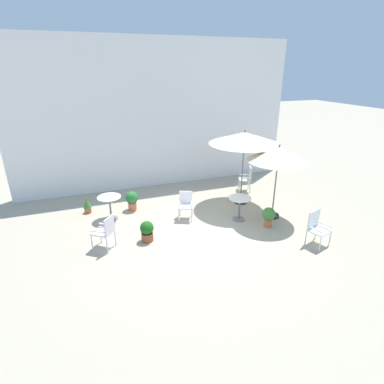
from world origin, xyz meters
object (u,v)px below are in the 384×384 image
at_px(patio_umbrella_0, 244,138).
at_px(patio_chair_0, 247,177).
at_px(patio_chair_2, 105,230).
at_px(patio_chair_3, 317,226).
at_px(potted_plant_0, 147,231).
at_px(potted_plant_2, 269,216).
at_px(patio_umbrella_1, 279,154).
at_px(potted_plant_1, 87,205).
at_px(cafe_table_0, 240,204).
at_px(cafe_table_1, 110,204).
at_px(potted_plant_3, 132,199).
at_px(patio_chair_1, 186,203).

relative_size(patio_umbrella_0, patio_chair_0, 2.66).
relative_size(patio_chair_2, patio_chair_3, 1.00).
height_order(patio_chair_0, patio_chair_2, patio_chair_0).
distance_m(potted_plant_0, potted_plant_2, 3.59).
relative_size(patio_umbrella_1, patio_chair_0, 2.45).
height_order(potted_plant_1, potted_plant_2, potted_plant_2).
bearing_deg(potted_plant_2, cafe_table_0, 129.52).
bearing_deg(patio_chair_2, patio_umbrella_0, 16.68).
bearing_deg(cafe_table_0, patio_chair_3, -57.33).
relative_size(patio_umbrella_0, potted_plant_2, 4.14).
bearing_deg(cafe_table_1, potted_plant_3, 30.21).
relative_size(potted_plant_2, potted_plant_3, 0.94).
height_order(cafe_table_0, potted_plant_3, cafe_table_0).
height_order(patio_umbrella_1, potted_plant_1, patio_umbrella_1).
xyz_separation_m(cafe_table_0, potted_plant_2, (0.59, -0.72, -0.15)).
relative_size(patio_chair_2, potted_plant_0, 1.59).
bearing_deg(potted_plant_2, patio_umbrella_0, 87.52).
relative_size(patio_chair_0, patio_chair_2, 1.02).
relative_size(patio_umbrella_0, patio_umbrella_1, 1.09).
distance_m(cafe_table_1, patio_chair_0, 5.22).
distance_m(patio_chair_1, potted_plant_0, 1.74).
height_order(cafe_table_0, potted_plant_1, cafe_table_0).
xyz_separation_m(patio_umbrella_0, potted_plant_2, (-0.08, -1.84, -1.92)).
xyz_separation_m(cafe_table_0, potted_plant_0, (-2.97, -0.27, -0.21)).
distance_m(potted_plant_1, potted_plant_2, 5.77).
distance_m(patio_chair_1, potted_plant_3, 1.89).
distance_m(cafe_table_1, potted_plant_0, 1.86).
xyz_separation_m(potted_plant_0, potted_plant_1, (-1.46, 2.40, -0.03)).
relative_size(patio_umbrella_1, cafe_table_0, 3.17).
relative_size(patio_umbrella_1, potted_plant_2, 3.82).
bearing_deg(potted_plant_3, cafe_table_0, -31.49).
xyz_separation_m(cafe_table_1, potted_plant_3, (0.75, 0.43, -0.15)).
distance_m(patio_chair_0, potted_plant_2, 2.89).
relative_size(patio_umbrella_0, potted_plant_0, 4.35).
xyz_separation_m(patio_umbrella_1, patio_chair_3, (0.16, -1.76, -1.52)).
bearing_deg(patio_chair_2, potted_plant_2, -5.29).
xyz_separation_m(patio_chair_0, patio_chair_3, (-0.17, -4.00, -0.02)).
height_order(patio_umbrella_0, potted_plant_3, patio_umbrella_0).
distance_m(cafe_table_0, patio_chair_2, 4.06).
relative_size(patio_chair_1, potted_plant_3, 1.31).
bearing_deg(patio_chair_1, patio_umbrella_1, -18.46).
bearing_deg(potted_plant_0, patio_chair_2, -178.95).
bearing_deg(cafe_table_1, patio_chair_1, -18.07).
distance_m(patio_umbrella_0, patio_umbrella_1, 1.41).
xyz_separation_m(patio_chair_0, potted_plant_1, (-5.84, 0.08, -0.27)).
relative_size(cafe_table_0, cafe_table_1, 0.98).
height_order(cafe_table_0, patio_chair_3, patio_chair_3).
height_order(cafe_table_1, patio_chair_3, patio_chair_3).
height_order(patio_umbrella_1, patio_chair_2, patio_umbrella_1).
xyz_separation_m(patio_umbrella_0, potted_plant_0, (-3.64, -1.39, -1.98)).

